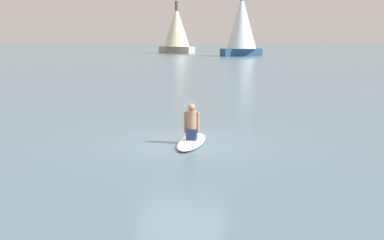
% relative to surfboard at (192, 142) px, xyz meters
% --- Properties ---
extents(ground_plane, '(400.00, 400.00, 0.00)m').
position_rel_surfboard_xyz_m(ground_plane, '(0.22, -0.24, -0.06)').
color(ground_plane, slate).
extents(surfboard, '(2.77, 0.74, 0.12)m').
position_rel_surfboard_xyz_m(surfboard, '(0.00, 0.00, 0.00)').
color(surfboard, white).
rests_on(surfboard, ground).
extents(person_paddler, '(0.35, 0.45, 1.04)m').
position_rel_surfboard_xyz_m(person_paddler, '(0.00, 0.00, 0.53)').
color(person_paddler, navy).
rests_on(person_paddler, surfboard).
extents(sailboat_far_right, '(5.98, 6.67, 8.90)m').
position_rel_surfboard_xyz_m(sailboat_far_right, '(-80.11, -16.73, 4.14)').
color(sailboat_far_right, '#B2A893').
rests_on(sailboat_far_right, ground).
extents(sailboat_near_right, '(6.04, 6.23, 10.08)m').
position_rel_surfboard_xyz_m(sailboat_near_right, '(-68.10, -4.45, 4.66)').
color(sailboat_near_right, navy).
rests_on(sailboat_near_right, ground).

